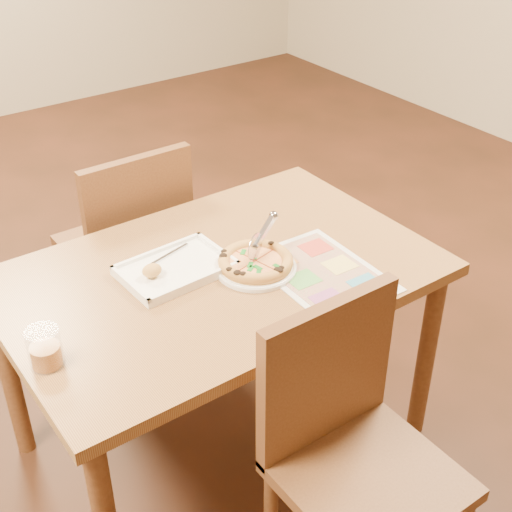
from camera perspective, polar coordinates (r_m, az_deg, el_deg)
room at (r=1.89m, az=-3.63°, el=14.96°), size 7.00×7.00×7.00m
dining_table at (r=2.22m, az=-3.00°, el=-2.95°), size 1.30×0.85×0.72m
chair_near at (r=1.90m, az=7.30°, el=-13.25°), size 0.42×0.42×0.47m
chair_far at (r=2.70m, az=-9.96°, el=1.96°), size 0.42×0.42×0.47m
plate at (r=2.16m, az=0.00°, el=-0.97°), size 0.26×0.26×0.01m
pizza at (r=2.16m, az=-0.03°, el=-0.45°), size 0.23×0.23×0.03m
pizza_cutter at (r=2.16m, az=0.42°, el=1.57°), size 0.16×0.09×0.10m
appetizer_tray at (r=2.16m, az=-6.58°, el=-1.10°), size 0.33×0.24×0.06m
glass_tumbler at (r=1.87m, az=-16.52°, el=-7.23°), size 0.09×0.09×0.11m
menu at (r=2.16m, az=5.27°, el=-1.32°), size 0.31×0.43×0.00m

